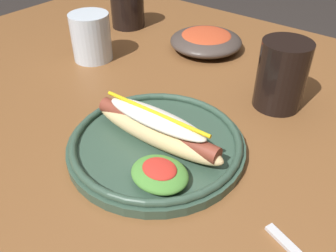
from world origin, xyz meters
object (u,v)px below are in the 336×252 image
Objects in this scene: soda_cup at (127,7)px; extra_cup at (282,75)px; side_bowl at (206,40)px; water_cup at (91,37)px; hot_dog_plate at (156,141)px.

soda_cup is 0.84× the size of extra_cup.
soda_cup is 0.26m from side_bowl.
extra_cup is (0.42, 0.08, 0.01)m from water_cup.
soda_cup is 0.51m from extra_cup.
hot_dog_plate is 0.55m from soda_cup.
soda_cup is at bearing 166.48° from extra_cup.
extra_cup is 0.73× the size of side_bowl.
side_bowl is (0.26, 0.00, -0.03)m from soda_cup.
hot_dog_plate is 0.27m from extra_cup.
water_cup is at bearing -169.15° from extra_cup.
side_bowl is at bearing 112.32° from hot_dog_plate.
soda_cup reaches higher than side_bowl.
extra_cup is (0.09, 0.25, 0.04)m from hot_dog_plate.
water_cup is 0.83× the size of extra_cup.
extra_cup reaches higher than water_cup.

